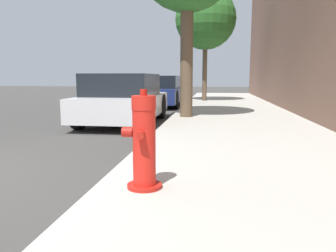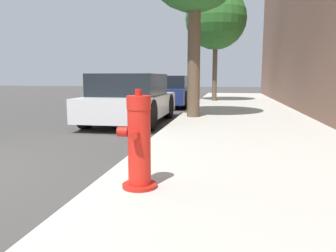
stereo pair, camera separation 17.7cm
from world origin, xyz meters
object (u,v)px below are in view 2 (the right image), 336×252
(fire_hydrant, at_px, (139,143))
(parked_car_mid, at_px, (170,91))
(parked_car_near, at_px, (131,99))
(street_tree_far, at_px, (216,19))

(fire_hydrant, xyz_separation_m, parked_car_mid, (-1.59, 10.84, 0.06))
(parked_car_near, distance_m, street_tree_far, 8.01)
(parked_car_near, bearing_deg, street_tree_far, 74.98)
(fire_hydrant, xyz_separation_m, parked_car_near, (-1.68, 5.33, 0.06))
(parked_car_near, relative_size, parked_car_mid, 0.84)
(parked_car_near, xyz_separation_m, street_tree_far, (1.90, 7.09, 3.19))
(parked_car_near, relative_size, street_tree_far, 0.75)
(fire_hydrant, bearing_deg, parked_car_near, 107.50)
(fire_hydrant, relative_size, street_tree_far, 0.19)
(fire_hydrant, height_order, street_tree_far, street_tree_far)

